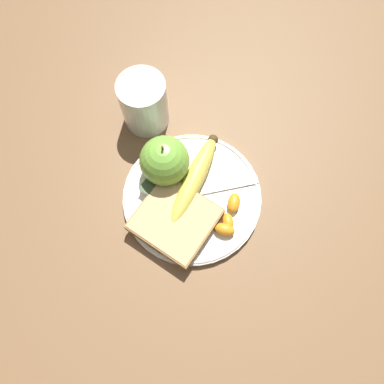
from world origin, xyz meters
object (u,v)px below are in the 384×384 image
at_px(banana, 195,178).
at_px(bread_slice, 175,220).
at_px(fork, 193,193).
at_px(jam_packet, 154,190).
at_px(plate, 192,197).
at_px(juice_glass, 144,104).
at_px(apple, 165,161).

relative_size(banana, bread_slice, 1.37).
bearing_deg(fork, jam_packet, -14.84).
xyz_separation_m(plate, jam_packet, (-0.05, -0.03, 0.01)).
xyz_separation_m(plate, juice_glass, (-0.17, 0.07, 0.04)).
bearing_deg(apple, fork, -3.73).
relative_size(fork, jam_packet, 4.04).
bearing_deg(plate, bread_slice, -82.63).
relative_size(plate, bread_slice, 1.81).
height_order(apple, jam_packet, apple).
xyz_separation_m(apple, fork, (0.06, -0.00, -0.04)).
bearing_deg(bread_slice, juice_glass, 144.39).
distance_m(plate, apple, 0.08).
height_order(juice_glass, apple, apple).
relative_size(juice_glass, jam_packet, 2.51).
xyz_separation_m(juice_glass, fork, (0.16, -0.07, -0.03)).
bearing_deg(juice_glass, apple, -31.95).
relative_size(plate, apple, 2.55).
xyz_separation_m(juice_glass, jam_packet, (0.11, -0.11, -0.02)).
bearing_deg(apple, juice_glass, 148.05).
distance_m(apple, fork, 0.07).
xyz_separation_m(apple, jam_packet, (0.01, -0.04, -0.03)).
height_order(juice_glass, fork, juice_glass).
bearing_deg(fork, plate, 66.00).
xyz_separation_m(juice_glass, apple, (0.10, -0.06, 0.01)).
bearing_deg(fork, apple, -54.60).
relative_size(banana, fork, 1.10).
bearing_deg(banana, fork, -59.77).
distance_m(juice_glass, bread_slice, 0.21).
bearing_deg(jam_packet, banana, 54.28).
relative_size(juice_glass, banana, 0.56).
height_order(plate, jam_packet, jam_packet).
bearing_deg(apple, banana, 16.38).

